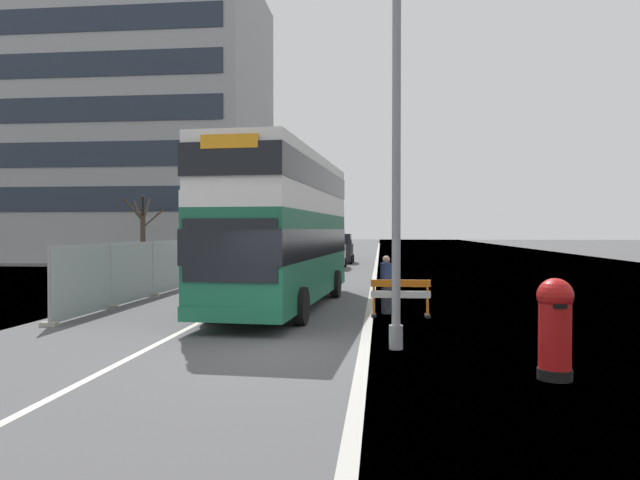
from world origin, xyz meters
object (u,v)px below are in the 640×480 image
red_pillar_postbox (555,324)px  car_oncoming_near (329,252)px  double_decker_bus (284,227)px  pedestrian_at_kerb (386,285)px  roadworks_barrier (401,294)px  car_receding_mid (340,249)px  lamppost_foreground (396,137)px

red_pillar_postbox → car_oncoming_near: size_ratio=0.38×
double_decker_bus → pedestrian_at_kerb: (3.24, -1.06, -1.70)m
car_oncoming_near → pedestrian_at_kerb: bearing=-80.2°
roadworks_barrier → pedestrian_at_kerb: size_ratio=0.99×
car_receding_mid → double_decker_bus: bearing=-90.1°
red_pillar_postbox → double_decker_bus: bearing=125.2°
red_pillar_postbox → roadworks_barrier: (-2.32, 6.75, -0.27)m
pedestrian_at_kerb → red_pillar_postbox: bearing=-69.7°
red_pillar_postbox → pedestrian_at_kerb: pedestrian_at_kerb is taller
double_decker_bus → car_oncoming_near: size_ratio=2.50×
car_oncoming_near → double_decker_bus: bearing=-89.3°
red_pillar_postbox → car_oncoming_near: 28.19m
roadworks_barrier → car_oncoming_near: 21.11m
red_pillar_postbox → car_receding_mid: car_receding_mid is taller
car_receding_mid → pedestrian_at_kerb: 26.39m
car_oncoming_near → pedestrian_at_kerb: 20.42m
double_decker_bus → roadworks_barrier: 4.45m
double_decker_bus → roadworks_barrier: size_ratio=6.54×
double_decker_bus → lamppost_foreground: bearing=-61.4°
pedestrian_at_kerb → double_decker_bus: bearing=161.8°
roadworks_barrier → car_receding_mid: bearing=97.7°
pedestrian_at_kerb → car_oncoming_near: bearing=99.8°
car_oncoming_near → pedestrian_at_kerb: size_ratio=2.59×
lamppost_foreground → car_oncoming_near: lamppost_foreground is taller
red_pillar_postbox → car_receding_mid: (-5.94, 33.57, 0.10)m
double_decker_bus → pedestrian_at_kerb: 3.81m
roadworks_barrier → pedestrian_at_kerb: 0.77m
roadworks_barrier → lamppost_foreground: bearing=-93.1°
car_oncoming_near → roadworks_barrier: bearing=-79.4°
lamppost_foreground → car_oncoming_near: size_ratio=2.09×
red_pillar_postbox → pedestrian_at_kerb: bearing=110.3°
lamppost_foreground → red_pillar_postbox: bearing=-40.7°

